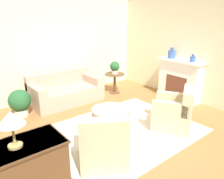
# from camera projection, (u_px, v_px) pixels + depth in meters

# --- Properties ---
(ground_plane) EXTENTS (16.00, 16.00, 0.00)m
(ground_plane) POSITION_uv_depth(u_px,v_px,m) (123.00, 131.00, 4.63)
(ground_plane) COLOR #996638
(wall_back) EXTENTS (9.71, 0.12, 2.80)m
(wall_back) POSITION_uv_depth(u_px,v_px,m) (57.00, 49.00, 6.32)
(wall_back) COLOR beige
(wall_back) RESTS_ON ground_plane
(wall_right) EXTENTS (0.12, 9.41, 2.80)m
(wall_right) POSITION_uv_depth(u_px,v_px,m) (201.00, 52.00, 5.81)
(wall_right) COLOR beige
(wall_right) RESTS_ON ground_plane
(rug) EXTENTS (3.07, 2.39, 0.01)m
(rug) POSITION_uv_depth(u_px,v_px,m) (123.00, 131.00, 4.62)
(rug) COLOR beige
(rug) RESTS_ON ground_plane
(couch) EXTENTS (1.91, 1.00, 0.82)m
(couch) POSITION_uv_depth(u_px,v_px,m) (65.00, 91.00, 6.11)
(couch) COLOR tan
(couch) RESTS_ON ground_plane
(armchair_left) EXTENTS (1.03, 1.05, 0.91)m
(armchair_left) POSITION_uv_depth(u_px,v_px,m) (103.00, 144.00, 3.51)
(armchair_left) COLOR #C6B289
(armchair_left) RESTS_ON rug
(armchair_right) EXTENTS (1.03, 1.05, 0.91)m
(armchair_right) POSITION_uv_depth(u_px,v_px,m) (175.00, 113.00, 4.65)
(armchair_right) COLOR #C6B289
(armchair_right) RESTS_ON rug
(ottoman_table) EXTENTS (0.80, 0.80, 0.45)m
(ottoman_table) POSITION_uv_depth(u_px,v_px,m) (111.00, 116.00, 4.62)
(ottoman_table) COLOR tan
(ottoman_table) RESTS_ON rug
(side_table) EXTENTS (0.60, 0.60, 0.62)m
(side_table) POSITION_uv_depth(u_px,v_px,m) (115.00, 79.00, 6.77)
(side_table) COLOR brown
(side_table) RESTS_ON ground_plane
(fireplace) EXTENTS (0.44, 1.32, 1.14)m
(fireplace) POSITION_uv_depth(u_px,v_px,m) (180.00, 79.00, 6.23)
(fireplace) COLOR white
(fireplace) RESTS_ON ground_plane
(dresser) EXTENTS (1.13, 0.60, 0.87)m
(dresser) POSITION_uv_depth(u_px,v_px,m) (20.00, 176.00, 2.69)
(dresser) COLOR brown
(dresser) RESTS_ON ground_plane
(vase_mantel_near) EXTENTS (0.21, 0.21, 0.31)m
(vase_mantel_near) POSITION_uv_depth(u_px,v_px,m) (172.00, 54.00, 6.25)
(vase_mantel_near) COLOR #38569E
(vase_mantel_near) RESTS_ON fireplace
(vase_mantel_far) EXTENTS (0.14, 0.14, 0.20)m
(vase_mantel_far) POSITION_uv_depth(u_px,v_px,m) (193.00, 59.00, 5.76)
(vase_mantel_far) COLOR #38569E
(vase_mantel_far) RESTS_ON fireplace
(potted_plant_on_side_table) EXTENTS (0.30, 0.30, 0.38)m
(potted_plant_on_side_table) POSITION_uv_depth(u_px,v_px,m) (115.00, 67.00, 6.64)
(potted_plant_on_side_table) COLOR beige
(potted_plant_on_side_table) RESTS_ON side_table
(potted_plant_floor) EXTENTS (0.53, 0.53, 0.67)m
(potted_plant_floor) POSITION_uv_depth(u_px,v_px,m) (20.00, 102.00, 5.20)
(potted_plant_floor) COLOR beige
(potted_plant_floor) RESTS_ON ground_plane
(table_lamp) EXTENTS (0.31, 0.31, 0.45)m
(table_lamp) POSITION_uv_depth(u_px,v_px,m) (11.00, 120.00, 2.44)
(table_lamp) COLOR tan
(table_lamp) RESTS_ON dresser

